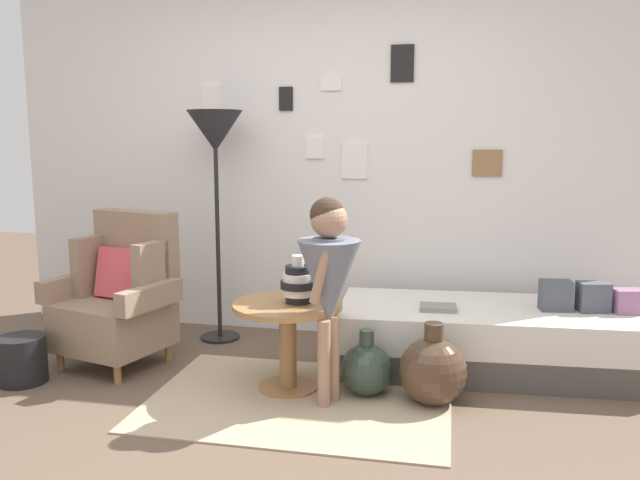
{
  "coord_description": "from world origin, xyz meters",
  "views": [
    {
      "loc": [
        0.9,
        -2.64,
        1.43
      ],
      "look_at": [
        0.15,
        0.95,
        0.85
      ],
      "focal_mm": 35.85,
      "sensor_mm": 36.0,
      "label": 1
    }
  ],
  "objects_px": {
    "armchair": "(121,296)",
    "demijohn_near": "(366,369)",
    "side_table": "(288,326)",
    "magazine_basket": "(22,360)",
    "book_on_daybed": "(438,308)",
    "daybed": "(493,338)",
    "floor_lamp": "(215,142)",
    "demijohn_far": "(433,370)",
    "vase_striped": "(298,283)",
    "person_child": "(329,274)"
  },
  "relations": [
    {
      "from": "daybed",
      "to": "demijohn_far",
      "type": "relative_size",
      "value": 4.27
    },
    {
      "from": "daybed",
      "to": "demijohn_far",
      "type": "height_order",
      "value": "demijohn_far"
    },
    {
      "from": "vase_striped",
      "to": "floor_lamp",
      "type": "bearing_deg",
      "value": 134.23
    },
    {
      "from": "person_child",
      "to": "demijohn_far",
      "type": "distance_m",
      "value": 0.78
    },
    {
      "from": "demijohn_near",
      "to": "magazine_basket",
      "type": "height_order",
      "value": "demijohn_near"
    },
    {
      "from": "daybed",
      "to": "vase_striped",
      "type": "relative_size",
      "value": 7.12
    },
    {
      "from": "daybed",
      "to": "floor_lamp",
      "type": "bearing_deg",
      "value": 172.67
    },
    {
      "from": "demijohn_near",
      "to": "demijohn_far",
      "type": "bearing_deg",
      "value": -7.58
    },
    {
      "from": "floor_lamp",
      "to": "demijohn_near",
      "type": "bearing_deg",
      "value": -34.68
    },
    {
      "from": "armchair",
      "to": "demijohn_near",
      "type": "xyz_separation_m",
      "value": [
        1.62,
        -0.22,
        -0.29
      ]
    },
    {
      "from": "armchair",
      "to": "magazine_basket",
      "type": "height_order",
      "value": "armchair"
    },
    {
      "from": "magazine_basket",
      "to": "floor_lamp",
      "type": "bearing_deg",
      "value": 50.95
    },
    {
      "from": "person_child",
      "to": "demijohn_far",
      "type": "bearing_deg",
      "value": 12.23
    },
    {
      "from": "floor_lamp",
      "to": "demijohn_near",
      "type": "xyz_separation_m",
      "value": [
        1.18,
        -0.81,
        -1.26
      ]
    },
    {
      "from": "vase_striped",
      "to": "person_child",
      "type": "relative_size",
      "value": 0.24
    },
    {
      "from": "side_table",
      "to": "vase_striped",
      "type": "bearing_deg",
      "value": 21.13
    },
    {
      "from": "magazine_basket",
      "to": "daybed",
      "type": "bearing_deg",
      "value": 16.22
    },
    {
      "from": "floor_lamp",
      "to": "demijohn_near",
      "type": "relative_size",
      "value": 4.29
    },
    {
      "from": "demijohn_near",
      "to": "floor_lamp",
      "type": "bearing_deg",
      "value": 145.32
    },
    {
      "from": "armchair",
      "to": "book_on_daybed",
      "type": "relative_size",
      "value": 4.41
    },
    {
      "from": "side_table",
      "to": "demijohn_near",
      "type": "xyz_separation_m",
      "value": [
        0.45,
        0.01,
        -0.22
      ]
    },
    {
      "from": "floor_lamp",
      "to": "person_child",
      "type": "height_order",
      "value": "floor_lamp"
    },
    {
      "from": "daybed",
      "to": "book_on_daybed",
      "type": "distance_m",
      "value": 0.43
    },
    {
      "from": "armchair",
      "to": "demijohn_near",
      "type": "bearing_deg",
      "value": -7.73
    },
    {
      "from": "person_child",
      "to": "magazine_basket",
      "type": "xyz_separation_m",
      "value": [
        -1.84,
        -0.06,
        -0.58
      ]
    },
    {
      "from": "armchair",
      "to": "person_child",
      "type": "distance_m",
      "value": 1.51
    },
    {
      "from": "floor_lamp",
      "to": "person_child",
      "type": "bearing_deg",
      "value": -44.72
    },
    {
      "from": "book_on_daybed",
      "to": "vase_striped",
      "type": "bearing_deg",
      "value": -151.64
    },
    {
      "from": "daybed",
      "to": "vase_striped",
      "type": "xyz_separation_m",
      "value": [
        -1.12,
        -0.56,
        0.42
      ]
    },
    {
      "from": "side_table",
      "to": "magazine_basket",
      "type": "height_order",
      "value": "side_table"
    },
    {
      "from": "floor_lamp",
      "to": "magazine_basket",
      "type": "xyz_separation_m",
      "value": [
        -0.85,
        -1.04,
        -1.27
      ]
    },
    {
      "from": "person_child",
      "to": "magazine_basket",
      "type": "bearing_deg",
      "value": -178.16
    },
    {
      "from": "magazine_basket",
      "to": "demijohn_near",
      "type": "bearing_deg",
      "value": 6.43
    },
    {
      "from": "daybed",
      "to": "demijohn_far",
      "type": "bearing_deg",
      "value": -119.6
    },
    {
      "from": "armchair",
      "to": "magazine_basket",
      "type": "xyz_separation_m",
      "value": [
        -0.41,
        -0.45,
        -0.3
      ]
    },
    {
      "from": "side_table",
      "to": "book_on_daybed",
      "type": "xyz_separation_m",
      "value": [
        0.83,
        0.44,
        0.04
      ]
    },
    {
      "from": "side_table",
      "to": "floor_lamp",
      "type": "distance_m",
      "value": 1.51
    },
    {
      "from": "vase_striped",
      "to": "floor_lamp",
      "type": "relative_size",
      "value": 0.17
    },
    {
      "from": "demijohn_far",
      "to": "book_on_daybed",
      "type": "bearing_deg",
      "value": 88.75
    },
    {
      "from": "vase_striped",
      "to": "person_child",
      "type": "height_order",
      "value": "person_child"
    },
    {
      "from": "daybed",
      "to": "book_on_daybed",
      "type": "relative_size",
      "value": 8.82
    },
    {
      "from": "book_on_daybed",
      "to": "magazine_basket",
      "type": "distance_m",
      "value": 2.5
    },
    {
      "from": "daybed",
      "to": "floor_lamp",
      "type": "distance_m",
      "value": 2.26
    },
    {
      "from": "side_table",
      "to": "vase_striped",
      "type": "height_order",
      "value": "vase_striped"
    },
    {
      "from": "side_table",
      "to": "book_on_daybed",
      "type": "height_order",
      "value": "side_table"
    },
    {
      "from": "daybed",
      "to": "person_child",
      "type": "xyz_separation_m",
      "value": [
        -0.9,
        -0.74,
        0.52
      ]
    },
    {
      "from": "side_table",
      "to": "floor_lamp",
      "type": "bearing_deg",
      "value": 131.55
    },
    {
      "from": "side_table",
      "to": "floor_lamp",
      "type": "relative_size",
      "value": 0.38
    },
    {
      "from": "floor_lamp",
      "to": "demijohn_far",
      "type": "bearing_deg",
      "value": -29.19
    },
    {
      "from": "vase_striped",
      "to": "person_child",
      "type": "xyz_separation_m",
      "value": [
        0.21,
        -0.18,
        0.1
      ]
    }
  ]
}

